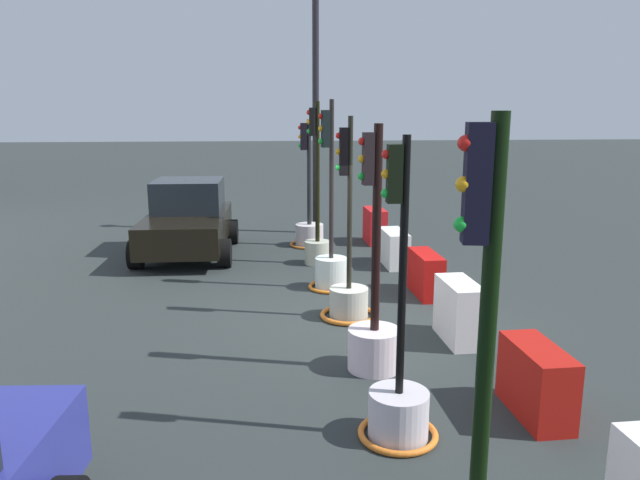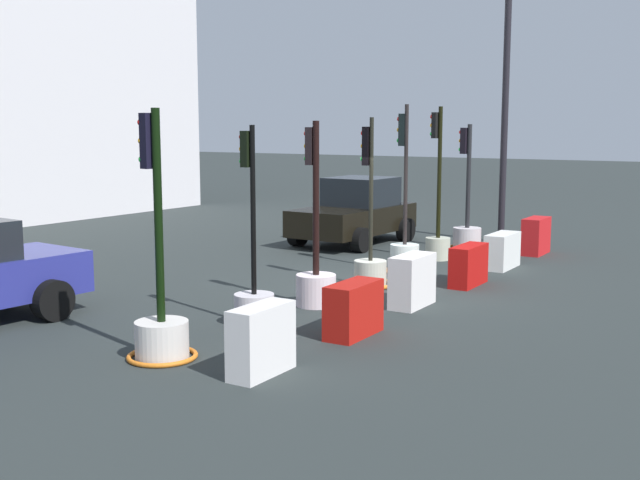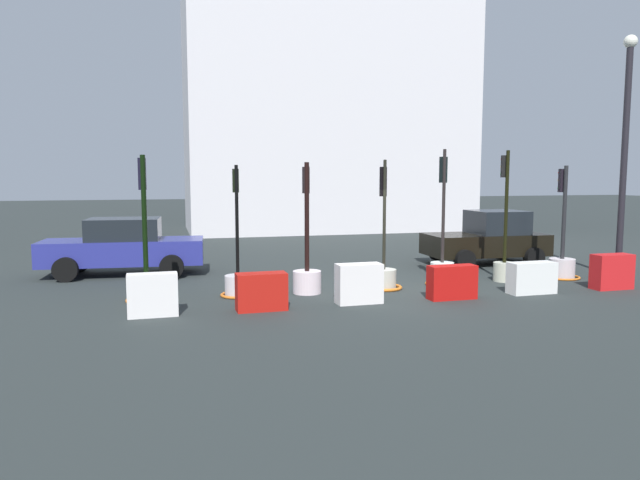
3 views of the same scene
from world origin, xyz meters
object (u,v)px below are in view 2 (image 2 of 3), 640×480
object	(u,v)px
construction_barrier_3	(469,265)
traffic_light_0	(161,321)
traffic_light_4	(404,247)
construction_barrier_0	(261,340)
street_lamp_post	(505,99)
traffic_light_2	(316,273)
construction_barrier_5	(536,236)
construction_barrier_1	(354,309)
traffic_light_1	(254,298)
construction_barrier_4	(502,251)
traffic_light_6	(467,230)
car_black_sedan	(355,212)
traffic_light_3	(370,264)
construction_barrier_2	(412,281)
traffic_light_5	(438,230)

from	to	relation	value
construction_barrier_3	traffic_light_0	bearing A→B (deg)	167.00
traffic_light_4	construction_barrier_0	size ratio (longest dim) A/B	3.52
construction_barrier_0	street_lamp_post	xyz separation A→B (m)	(12.62, 1.44, 3.35)
construction_barrier_3	traffic_light_2	bearing A→B (deg)	153.28
traffic_light_2	construction_barrier_5	xyz separation A→B (m)	(7.58, -1.47, -0.12)
construction_barrier_3	street_lamp_post	world-z (taller)	street_lamp_post
construction_barrier_1	traffic_light_1	bearing A→B (deg)	100.52
traffic_light_2	construction_barrier_1	world-z (taller)	traffic_light_2
construction_barrier_0	construction_barrier_4	size ratio (longest dim) A/B	0.86
traffic_light_6	car_black_sedan	size ratio (longest dim) A/B	0.81
construction_barrier_5	traffic_light_0	bearing A→B (deg)	172.47
traffic_light_3	traffic_light_6	distance (m)	5.40
traffic_light_1	construction_barrier_0	size ratio (longest dim) A/B	3.10
traffic_light_6	construction_barrier_1	xyz separation A→B (m)	(-8.78, -1.80, -0.08)
traffic_light_2	construction_barrier_5	bearing A→B (deg)	-10.99
traffic_light_3	street_lamp_post	distance (m)	7.77
construction_barrier_1	construction_barrier_4	xyz separation A→B (m)	(6.66, 0.10, -0.02)
construction_barrier_3	car_black_sedan	size ratio (longest dim) A/B	0.29
construction_barrier_4	construction_barrier_0	bearing A→B (deg)	-179.56
construction_barrier_1	car_black_sedan	distance (m)	9.46
traffic_light_6	construction_barrier_2	distance (m)	6.76
construction_barrier_1	car_black_sedan	world-z (taller)	car_black_sedan
construction_barrier_5	car_black_sedan	bearing A→B (deg)	99.47
construction_barrier_0	car_black_sedan	world-z (taller)	car_black_sedan
construction_barrier_5	car_black_sedan	xyz separation A→B (m)	(-0.77, 4.63, 0.38)
traffic_light_2	traffic_light_4	size ratio (longest dim) A/B	0.90
construction_barrier_1	construction_barrier_3	world-z (taller)	construction_barrier_1
street_lamp_post	traffic_light_3	bearing A→B (deg)	179.02
car_black_sedan	traffic_light_3	bearing A→B (deg)	-147.03
traffic_light_4	construction_barrier_3	size ratio (longest dim) A/B	3.10
traffic_light_4	construction_barrier_5	distance (m)	4.22
traffic_light_0	traffic_light_5	distance (m)	9.33
traffic_light_4	construction_barrier_1	size ratio (longest dim) A/B	3.27
traffic_light_6	construction_barrier_2	world-z (taller)	traffic_light_6
traffic_light_2	traffic_light_5	distance (m)	5.57
traffic_light_3	traffic_light_4	distance (m)	1.68
traffic_light_1	traffic_light_5	size ratio (longest dim) A/B	0.88
construction_barrier_0	street_lamp_post	distance (m)	13.14
traffic_light_4	construction_barrier_0	bearing A→B (deg)	-167.21
traffic_light_2	traffic_light_1	bearing A→B (deg)	177.82
construction_barrier_2	street_lamp_post	distance (m)	8.92
construction_barrier_3	construction_barrier_2	bearing A→B (deg)	176.76
traffic_light_1	traffic_light_2	size ratio (longest dim) A/B	0.98
construction_barrier_4	car_black_sedan	distance (m)	4.88
traffic_light_3	traffic_light_5	xyz separation A→B (m)	(3.55, 0.18, 0.27)
traffic_light_5	construction_barrier_2	bearing A→B (deg)	-160.76
construction_barrier_2	traffic_light_0	bearing A→B (deg)	162.52
traffic_light_2	car_black_sedan	size ratio (longest dim) A/B	0.82
traffic_light_2	car_black_sedan	xyz separation A→B (m)	(6.81, 3.15, 0.26)
traffic_light_5	construction_barrier_1	distance (m)	7.17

